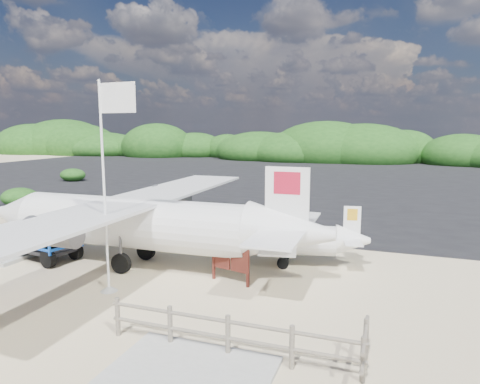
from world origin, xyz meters
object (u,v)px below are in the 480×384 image
Objects in this scene: crew_a at (161,222)px; aircraft_small at (231,173)px; baggage_cart at (44,259)px; crew_c at (181,220)px; aircraft_large at (410,198)px; signboard at (230,283)px; crew_b at (177,212)px; flagpole at (109,291)px.

aircraft_small is (-7.15, 28.07, -0.75)m from crew_a.
crew_c is (3.60, 4.99, 0.84)m from baggage_cart.
baggage_cart is 0.19× the size of aircraft_large.
aircraft_large is (6.40, 20.98, 0.00)m from signboard.
crew_a is at bearing 93.99° from aircraft_small.
aircraft_large is at bearing -110.18° from crew_a.
crew_c is at bearing 112.68° from crew_b.
crew_c is (-4.43, 4.98, 0.84)m from signboard.
crew_c is 19.34m from aircraft_large.
crew_a is at bearing 69.40° from baggage_cart.
crew_a is 0.09× the size of aircraft_large.
signboard is (8.03, 0.02, 0.00)m from baggage_cart.
aircraft_large is (14.44, 21.00, 0.00)m from baggage_cart.
crew_b is 0.27× the size of aircraft_small.
signboard is at bearing 125.93° from crew_c.
aircraft_large is 2.69× the size of aircraft_small.
flagpole is at bearing -13.14° from baggage_cart.
signboard is (3.44, 2.01, 0.00)m from flagpole.
crew_b is (-0.15, 1.88, 0.11)m from crew_a.
flagpole reaches higher than aircraft_large.
crew_c is (1.01, -1.48, -0.01)m from crew_b.
crew_b reaches higher than crew_c.
flagpole reaches higher than aircraft_small.
crew_b reaches higher than baggage_cart.
baggage_cart is at bearing 54.71° from aircraft_large.
crew_a is 1.89m from crew_b.
baggage_cart is at bearing -165.47° from signboard.
aircraft_large is (10.84, 16.00, -0.84)m from crew_c.
crew_c is (0.85, 0.40, 0.09)m from crew_a.
baggage_cart is 25.48m from aircraft_large.
aircraft_small is at bearing -79.64° from crew_c.
flagpole is (4.59, -1.99, 0.00)m from baggage_cart.
baggage_cart is at bearing 87.37° from aircraft_small.
crew_c is at bearing 64.51° from baggage_cart.
crew_b is at bearing -70.03° from crew_a.
signboard is at bearing 72.25° from aircraft_large.
signboard is 0.10× the size of aircraft_large.
crew_a is 20.16m from aircraft_large.
flagpole reaches higher than signboard.
aircraft_large reaches higher than crew_c.
crew_b is at bearing 50.02° from aircraft_large.
crew_b is (2.59, 6.48, 0.86)m from baggage_cart.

